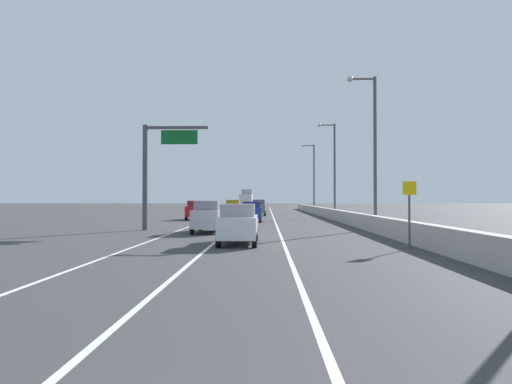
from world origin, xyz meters
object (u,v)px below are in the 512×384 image
(speed_advisory_sign, at_px, (409,209))
(car_yellow_0, at_px, (233,208))
(car_silver_3, at_px, (208,217))
(car_red_5, at_px, (197,210))
(box_truck, at_px, (246,200))
(overhead_sign_gantry, at_px, (155,164))
(car_gray_1, at_px, (259,208))
(car_blue_2, at_px, (251,212))
(lamp_post_right_third, at_px, (333,164))
(lamp_post_right_fourth, at_px, (313,174))
(lamp_post_right_second, at_px, (372,142))
(car_white_4, at_px, (238,224))

(speed_advisory_sign, height_order, car_yellow_0, speed_advisory_sign)
(car_silver_3, xyz_separation_m, car_red_5, (-3.56, 19.07, -0.03))
(car_red_5, bearing_deg, box_truck, 85.62)
(overhead_sign_gantry, relative_size, speed_advisory_sign, 2.50)
(overhead_sign_gantry, xyz_separation_m, car_gray_1, (6.96, 28.05, -3.68))
(car_blue_2, xyz_separation_m, box_truck, (-2.58, 49.50, 0.92))
(lamp_post_right_third, xyz_separation_m, car_silver_3, (-11.69, -24.46, -5.30))
(lamp_post_right_fourth, bearing_deg, speed_advisory_sign, -91.30)
(lamp_post_right_second, xyz_separation_m, car_blue_2, (-9.07, 10.99, -5.36))
(overhead_sign_gantry, bearing_deg, car_yellow_0, 81.91)
(speed_advisory_sign, bearing_deg, box_truck, 97.98)
(overhead_sign_gantry, distance_m, lamp_post_right_second, 15.67)
(car_gray_1, height_order, car_silver_3, car_gray_1)
(car_blue_2, distance_m, car_red_5, 7.76)
(car_red_5, bearing_deg, overhead_sign_gantry, -91.66)
(car_red_5, bearing_deg, car_gray_1, 59.97)
(speed_advisory_sign, distance_m, lamp_post_right_third, 34.86)
(overhead_sign_gantry, distance_m, car_silver_3, 5.91)
(overhead_sign_gantry, xyz_separation_m, car_yellow_0, (3.73, 26.22, -3.69))
(car_yellow_0, xyz_separation_m, car_white_4, (2.80, -36.35, -0.06))
(car_yellow_0, relative_size, car_red_5, 0.91)
(lamp_post_right_fourth, height_order, box_truck, lamp_post_right_fourth)
(car_blue_2, bearing_deg, speed_advisory_sign, -72.25)
(lamp_post_right_third, bearing_deg, car_yellow_0, 161.72)
(overhead_sign_gantry, bearing_deg, lamp_post_right_third, 54.71)
(car_red_5, bearing_deg, car_white_4, -77.38)
(overhead_sign_gantry, height_order, car_blue_2, overhead_sign_gantry)
(lamp_post_right_third, relative_size, car_yellow_0, 2.71)
(car_yellow_0, bearing_deg, car_red_5, -109.08)
(car_red_5, bearing_deg, speed_advisory_sign, -64.75)
(car_blue_2, xyz_separation_m, car_white_4, (0.05, -22.05, 0.00))
(box_truck, bearing_deg, car_red_5, -94.38)
(car_gray_1, bearing_deg, car_yellow_0, -150.52)
(lamp_post_right_second, relative_size, car_gray_1, 2.74)
(car_blue_2, relative_size, box_truck, 0.42)
(lamp_post_right_second, height_order, car_gray_1, lamp_post_right_second)
(overhead_sign_gantry, xyz_separation_m, car_white_4, (6.53, -10.13, -3.74))
(lamp_post_right_second, relative_size, lamp_post_right_fourth, 1.00)
(car_red_5, bearing_deg, lamp_post_right_third, 19.47)
(car_white_4, relative_size, car_red_5, 0.98)
(car_white_4, bearing_deg, car_silver_3, 107.36)
(speed_advisory_sign, relative_size, car_gray_1, 0.74)
(lamp_post_right_third, height_order, car_white_4, lamp_post_right_third)
(box_truck, bearing_deg, lamp_post_right_second, -79.10)
(lamp_post_right_fourth, height_order, car_blue_2, lamp_post_right_fourth)
(car_silver_3, xyz_separation_m, box_truck, (-0.15, 63.63, 0.86))
(lamp_post_right_third, bearing_deg, box_truck, 106.82)
(speed_advisory_sign, xyz_separation_m, lamp_post_right_second, (1.33, 13.20, 4.58))
(overhead_sign_gantry, distance_m, box_truck, 61.61)
(overhead_sign_gantry, bearing_deg, box_truck, 86.37)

